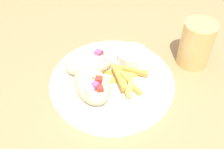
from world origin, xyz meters
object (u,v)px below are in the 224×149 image
object	(u,v)px
plate	(112,81)
pita_sandwich_near	(92,85)
fries_pile	(126,78)
sauce_ramekin	(132,56)
pita_sandwich_far	(89,64)
water_glass	(195,46)

from	to	relation	value
plate	pita_sandwich_near	bearing A→B (deg)	-121.01
plate	pita_sandwich_near	size ratio (longest dim) A/B	2.24
fries_pile	sauce_ramekin	size ratio (longest dim) A/B	1.45
plate	pita_sandwich_far	bearing A→B (deg)	169.82
pita_sandwich_near	sauce_ramekin	distance (m)	0.15
water_glass	fries_pile	bearing A→B (deg)	-139.46
sauce_ramekin	fries_pile	bearing A→B (deg)	-89.05
pita_sandwich_near	sauce_ramekin	world-z (taller)	pita_sandwich_near
pita_sandwich_far	water_glass	distance (m)	0.28
fries_pile	sauce_ramekin	world-z (taller)	sauce_ramekin
plate	fries_pile	xyz separation A→B (m)	(0.03, 0.01, 0.02)
plate	water_glass	size ratio (longest dim) A/B	2.50
pita_sandwich_far	water_glass	world-z (taller)	water_glass
plate	pita_sandwich_near	world-z (taller)	pita_sandwich_near
pita_sandwich_far	water_glass	xyz separation A→B (m)	(0.25, 0.13, 0.01)
pita_sandwich_near	water_glass	world-z (taller)	water_glass
water_glass	pita_sandwich_far	bearing A→B (deg)	-153.32
pita_sandwich_near	sauce_ramekin	xyz separation A→B (m)	(0.07, 0.14, -0.01)
sauce_ramekin	water_glass	world-z (taller)	water_glass
sauce_ramekin	water_glass	size ratio (longest dim) A/B	0.64
water_glass	pita_sandwich_near	bearing A→B (deg)	-138.84
pita_sandwich_near	sauce_ramekin	size ratio (longest dim) A/B	1.74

